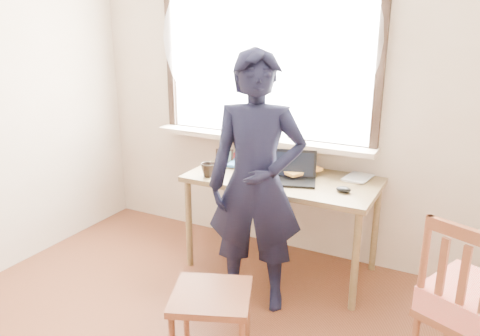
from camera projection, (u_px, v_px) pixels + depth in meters
The scene contains 13 objects.
room_shell at pixel (131, 69), 2.01m from camera, with size 3.52×4.02×2.61m.
desk at pixel (282, 187), 3.45m from camera, with size 1.38×0.69×0.74m.
laptop at pixel (294, 174), 3.33m from camera, with size 0.37×0.33×0.21m.
mug_white at pixel (279, 161), 3.65m from camera, with size 0.13×0.13×0.10m, color white.
mug_dark at pixel (208, 170), 3.42m from camera, with size 0.11×0.11×0.10m, color black.
mouse at pixel (344, 189), 3.12m from camera, with size 0.10×0.07×0.04m, color black.
desk_clutter at pixel (263, 164), 3.64m from camera, with size 0.90×0.44×0.06m.
book_a at pixel (248, 160), 3.81m from camera, with size 0.22×0.29×0.03m, color white.
book_b at pixel (347, 176), 3.43m from camera, with size 0.17×0.23×0.02m, color white.
picture_frame at pixel (224, 157), 3.73m from camera, with size 0.14×0.06×0.11m.
work_chair at pixel (211, 304), 2.54m from camera, with size 0.54×0.53×0.43m.
side_chair at pixel (475, 305), 2.28m from camera, with size 0.58×0.57×0.97m.
person at pixel (256, 184), 2.96m from camera, with size 0.62×0.40×1.69m, color black.
Camera 1 is at (1.34, -1.39, 1.84)m, focal length 35.00 mm.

